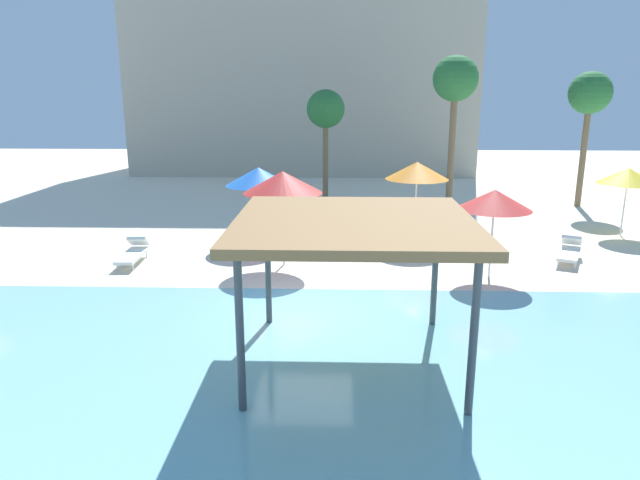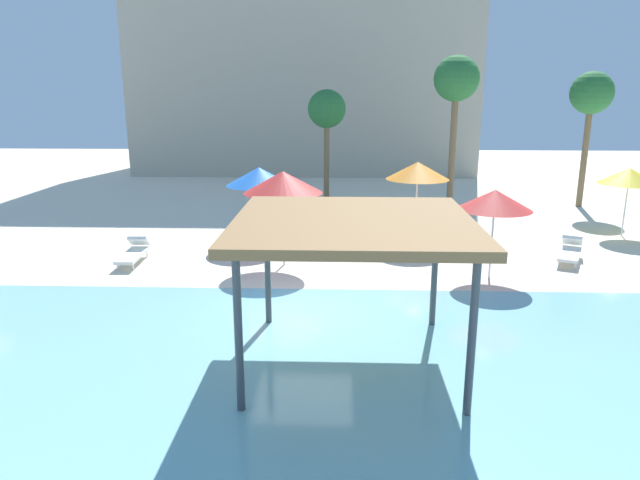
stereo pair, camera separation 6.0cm
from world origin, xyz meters
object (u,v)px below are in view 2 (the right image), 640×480
lounge_chair_2 (570,251)px  palm_tree_3 (591,96)px  beach_umbrella_red_2 (495,200)px  palm_tree_1 (456,83)px  beach_umbrella_orange_3 (418,171)px  lounge_chair_3 (134,252)px  beach_umbrella_blue_1 (259,176)px  beach_umbrella_yellow_4 (629,176)px  shade_pavilion (353,227)px  beach_umbrella_red_0 (283,182)px  palm_tree_2 (327,111)px

lounge_chair_2 → palm_tree_3: palm_tree_3 is taller
palm_tree_3 → beach_umbrella_red_2: bearing=-122.5°
palm_tree_1 → lounge_chair_2: bearing=-69.9°
beach_umbrella_orange_3 → lounge_chair_3: 9.93m
beach_umbrella_blue_1 → beach_umbrella_yellow_4: size_ratio=1.06×
beach_umbrella_red_2 → beach_umbrella_yellow_4: 8.09m
shade_pavilion → beach_umbrella_yellow_4: 14.94m
beach_umbrella_yellow_4 → palm_tree_3: (0.66, 5.67, 2.80)m
beach_umbrella_red_2 → beach_umbrella_orange_3: (-1.69, 3.94, 0.29)m
shade_pavilion → beach_umbrella_blue_1: shade_pavilion is taller
beach_umbrella_red_2 → lounge_chair_3: beach_umbrella_red_2 is taller
beach_umbrella_blue_1 → beach_umbrella_yellow_4: beach_umbrella_blue_1 is taller
lounge_chair_3 → shade_pavilion: bearing=43.2°
beach_umbrella_red_0 → beach_umbrella_red_2: bearing=-9.2°
palm_tree_2 → lounge_chair_3: bearing=-116.2°
palm_tree_2 → palm_tree_3: size_ratio=0.87×
shade_pavilion → beach_umbrella_red_2: size_ratio=1.74×
beach_umbrella_yellow_4 → beach_umbrella_red_0: bearing=-161.4°
beach_umbrella_red_0 → palm_tree_2: size_ratio=0.55×
lounge_chair_2 → lounge_chair_3: 13.95m
shade_pavilion → palm_tree_3: palm_tree_3 is taller
beach_umbrella_red_0 → beach_umbrella_orange_3: (4.44, 2.94, -0.03)m
palm_tree_1 → beach_umbrella_yellow_4: bearing=-31.9°
palm_tree_2 → palm_tree_1: bearing=-37.3°
beach_umbrella_red_0 → palm_tree_1: bearing=50.0°
shade_pavilion → palm_tree_1: bearing=72.4°
beach_umbrella_yellow_4 → lounge_chair_2: 5.09m
beach_umbrella_red_2 → palm_tree_1: palm_tree_1 is taller
shade_pavilion → palm_tree_2: (-0.97, 18.57, 1.53)m
beach_umbrella_red_0 → lounge_chair_2: size_ratio=1.50×
beach_umbrella_blue_1 → palm_tree_3: size_ratio=0.44×
palm_tree_2 → palm_tree_3: 12.21m
beach_umbrella_red_0 → palm_tree_2: bearing=85.1°
beach_umbrella_orange_3 → lounge_chair_2: size_ratio=1.47×
lounge_chair_2 → palm_tree_3: size_ratio=0.32×
lounge_chair_2 → palm_tree_2: palm_tree_2 is taller
beach_umbrella_yellow_4 → palm_tree_1: (-5.82, 3.63, 3.36)m
beach_umbrella_red_2 → palm_tree_3: palm_tree_3 is taller
palm_tree_3 → palm_tree_1: bearing=-162.5°
palm_tree_2 → palm_tree_3: (12.00, -2.16, 0.74)m
beach_umbrella_blue_1 → palm_tree_3: bearing=26.9°
beach_umbrella_red_0 → palm_tree_3: (13.02, 9.84, 2.45)m
shade_pavilion → lounge_chair_3: (-6.81, 6.70, -2.46)m
lounge_chair_2 → palm_tree_1: (-2.58, 7.04, 5.29)m
beach_umbrella_red_2 → palm_tree_2: size_ratio=0.48×
shade_pavilion → palm_tree_1: palm_tree_1 is taller
beach_umbrella_red_0 → palm_tree_1: size_ratio=0.44×
beach_umbrella_red_2 → beach_umbrella_yellow_4: beach_umbrella_red_2 is taller
lounge_chair_3 → palm_tree_3: palm_tree_3 is taller
palm_tree_1 → shade_pavilion: bearing=-107.6°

